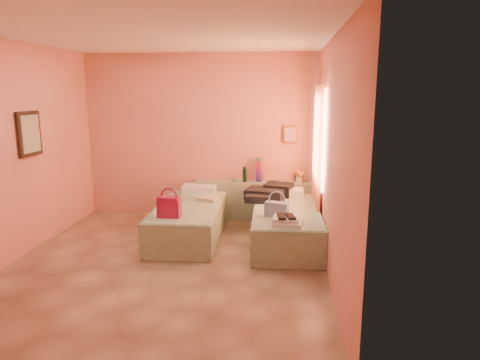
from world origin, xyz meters
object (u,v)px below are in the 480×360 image
object	(u,v)px
green_book	(273,182)
bed_right	(286,225)
magenta_handbag	(169,207)
towel_stack	(288,221)
blue_handbag	(277,209)
bed_left	(190,220)
flower_vase	(299,175)
water_bottle	(245,175)
headboard_ledge	(255,200)

from	to	relation	value
green_book	bed_right	bearing A→B (deg)	-95.34
green_book	magenta_handbag	distance (m)	2.15
towel_stack	blue_handbag	bearing A→B (deg)	112.27
bed_right	bed_left	bearing A→B (deg)	174.35
bed_right	green_book	bearing A→B (deg)	99.72
bed_left	magenta_handbag	size ratio (longest dim) A/B	6.61
bed_right	green_book	world-z (taller)	green_book
bed_right	flower_vase	size ratio (longest dim) A/B	8.35
magenta_handbag	blue_handbag	world-z (taller)	magenta_handbag
bed_left	blue_handbag	size ratio (longest dim) A/B	6.42
green_book	blue_handbag	world-z (taller)	blue_handbag
towel_stack	bed_left	bearing A→B (deg)	149.03
water_bottle	bed_right	bearing A→B (deg)	-57.41
bed_right	flower_vase	xyz separation A→B (m)	(0.22, 1.19, 0.52)
towel_stack	flower_vase	bearing A→B (deg)	83.99
water_bottle	magenta_handbag	world-z (taller)	water_bottle
water_bottle	towel_stack	size ratio (longest dim) A/B	0.72
bed_left	magenta_handbag	distance (m)	0.79
green_book	flower_vase	xyz separation A→B (m)	(0.44, 0.09, 0.11)
magenta_handbag	towel_stack	distance (m)	1.60
green_book	flower_vase	world-z (taller)	flower_vase
bed_right	magenta_handbag	xyz separation A→B (m)	(-1.57, -0.56, 0.39)
bed_right	magenta_handbag	world-z (taller)	magenta_handbag
bed_right	water_bottle	size ratio (longest dim) A/B	7.91
towel_stack	bed_right	bearing A→B (deg)	90.91
water_bottle	towel_stack	xyz separation A→B (m)	(0.72, -1.87, -0.23)
bed_left	green_book	bearing A→B (deg)	37.43
flower_vase	blue_handbag	world-z (taller)	flower_vase
flower_vase	magenta_handbag	bearing A→B (deg)	-135.56
magenta_handbag	towel_stack	bearing A→B (deg)	-5.44
towel_stack	water_bottle	bearing A→B (deg)	110.93
headboard_ledge	flower_vase	bearing A→B (deg)	2.82
blue_handbag	bed_left	bearing A→B (deg)	175.29
flower_vase	towel_stack	xyz separation A→B (m)	(-0.21, -1.96, -0.22)
bed_left	green_book	xyz separation A→B (m)	(1.23, 0.99, 0.41)
towel_stack	magenta_handbag	bearing A→B (deg)	172.53
water_bottle	green_book	size ratio (longest dim) A/B	1.49
headboard_ledge	bed_left	xyz separation A→B (m)	(-0.92, -1.05, -0.08)
headboard_ledge	blue_handbag	distance (m)	1.64
water_bottle	flower_vase	bearing A→B (deg)	5.56
headboard_ledge	blue_handbag	world-z (taller)	blue_handbag
bed_left	flower_vase	bearing A→B (deg)	31.57
flower_vase	blue_handbag	distance (m)	1.65
bed_left	headboard_ledge	bearing A→B (deg)	47.13
bed_left	green_book	distance (m)	1.64
bed_left	flower_vase	world-z (taller)	flower_vase
bed_left	water_bottle	size ratio (longest dim) A/B	7.91
blue_handbag	bed_right	bearing A→B (deg)	88.25
headboard_ledge	green_book	world-z (taller)	green_book
green_book	magenta_handbag	xyz separation A→B (m)	(-1.35, -1.66, -0.02)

